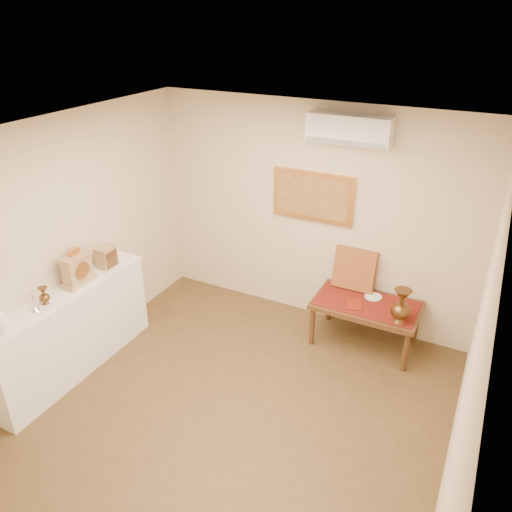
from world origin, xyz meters
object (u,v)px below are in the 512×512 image
Objects in this scene: mantel_clock at (77,269)px; wooden_chest at (107,257)px; display_ledge at (73,332)px; brass_urn_tall at (402,303)px; low_table at (366,308)px.

mantel_clock reaches higher than wooden_chest.
wooden_chest is (0.01, 0.64, 0.61)m from display_ledge.
mantel_clock is at bearing -154.57° from brass_urn_tall.
display_ledge is 3.27m from low_table.
brass_urn_tall is at bearing -26.73° from low_table.
low_table is at bearing 153.27° from brass_urn_tall.
brass_urn_tall reaches higher than display_ledge.
wooden_chest is at bearing 89.53° from mantel_clock.
low_table is at bearing 32.03° from mantel_clock.
wooden_chest is 0.20× the size of low_table.
low_table is at bearing 24.97° from wooden_chest.
brass_urn_tall is 0.55m from low_table.
brass_urn_tall is 0.40× the size of low_table.
brass_urn_tall is at bearing 18.61° from wooden_chest.
mantel_clock is 3.22m from low_table.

